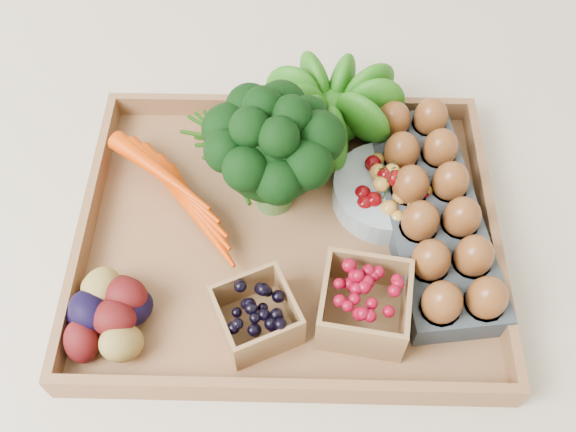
{
  "coord_description": "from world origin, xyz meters",
  "views": [
    {
      "loc": [
        0.01,
        -0.46,
        0.75
      ],
      "look_at": [
        0.0,
        0.0,
        0.06
      ],
      "focal_mm": 40.0,
      "sensor_mm": 36.0,
      "label": 1
    }
  ],
  "objects_px": {
    "egg_carton": "(431,216)",
    "tray": "(288,237)",
    "broccoli": "(272,170)",
    "cherry_bowl": "(387,192)"
  },
  "relations": [
    {
      "from": "cherry_bowl",
      "to": "egg_carton",
      "type": "bearing_deg",
      "value": -33.78
    },
    {
      "from": "tray",
      "to": "egg_carton",
      "type": "height_order",
      "value": "egg_carton"
    },
    {
      "from": "egg_carton",
      "to": "tray",
      "type": "bearing_deg",
      "value": 178.82
    },
    {
      "from": "broccoli",
      "to": "egg_carton",
      "type": "relative_size",
      "value": 0.51
    },
    {
      "from": "broccoli",
      "to": "egg_carton",
      "type": "xyz_separation_m",
      "value": [
        0.21,
        -0.03,
        -0.05
      ]
    },
    {
      "from": "broccoli",
      "to": "egg_carton",
      "type": "distance_m",
      "value": 0.22
    },
    {
      "from": "broccoli",
      "to": "egg_carton",
      "type": "bearing_deg",
      "value": -9.26
    },
    {
      "from": "tray",
      "to": "egg_carton",
      "type": "relative_size",
      "value": 1.6
    },
    {
      "from": "egg_carton",
      "to": "cherry_bowl",
      "type": "bearing_deg",
      "value": 138.74
    },
    {
      "from": "tray",
      "to": "egg_carton",
      "type": "xyz_separation_m",
      "value": [
        0.19,
        0.02,
        0.03
      ]
    }
  ]
}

